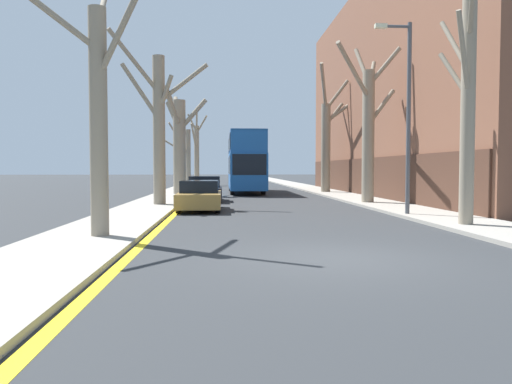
% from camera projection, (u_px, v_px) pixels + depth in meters
% --- Properties ---
extents(ground_plane, '(300.00, 300.00, 0.00)m').
position_uv_depth(ground_plane, '(333.00, 259.00, 10.02)').
color(ground_plane, '#2B2D30').
extents(sidewalk_left, '(2.67, 120.00, 0.12)m').
position_uv_depth(sidewalk_left, '(194.00, 184.00, 59.48)').
color(sidewalk_left, gray).
rests_on(sidewalk_left, ground).
extents(sidewalk_right, '(2.67, 120.00, 0.12)m').
position_uv_depth(sidewalk_right, '(288.00, 183.00, 60.23)').
color(sidewalk_right, gray).
rests_on(sidewalk_right, ground).
extents(building_facade_right, '(10.08, 32.98, 14.17)m').
position_uv_depth(building_facade_right, '(436.00, 90.00, 33.25)').
color(building_facade_right, brown).
rests_on(building_facade_right, ground).
extents(kerb_line_stripe, '(0.24, 120.00, 0.01)m').
position_uv_depth(kerb_line_stripe, '(207.00, 184.00, 59.58)').
color(kerb_line_stripe, yellow).
rests_on(kerb_line_stripe, ground).
extents(street_tree_left_0, '(3.63, 4.34, 7.36)m').
position_uv_depth(street_tree_left_0, '(98.00, 106.00, 12.54)').
color(street_tree_left_0, gray).
rests_on(street_tree_left_0, ground).
extents(street_tree_left_1, '(4.51, 1.91, 8.07)m').
position_uv_depth(street_tree_left_1, '(158.00, 123.00, 23.68)').
color(street_tree_left_1, gray).
rests_on(street_tree_left_1, ground).
extents(street_tree_left_2, '(3.13, 5.76, 7.56)m').
position_uv_depth(street_tree_left_2, '(179.00, 140.00, 33.83)').
color(street_tree_left_2, gray).
rests_on(street_tree_left_2, ground).
extents(street_tree_left_3, '(2.63, 2.02, 6.96)m').
position_uv_depth(street_tree_left_3, '(187.00, 156.00, 44.99)').
color(street_tree_left_3, gray).
rests_on(street_tree_left_3, ground).
extents(street_tree_left_4, '(2.32, 2.55, 8.10)m').
position_uv_depth(street_tree_left_4, '(197.00, 151.00, 55.54)').
color(street_tree_left_4, gray).
rests_on(street_tree_left_4, ground).
extents(street_tree_right_0, '(1.57, 3.60, 8.59)m').
position_uv_depth(street_tree_right_0, '(467.00, 96.00, 15.08)').
color(street_tree_right_0, gray).
rests_on(street_tree_right_0, ground).
extents(street_tree_right_1, '(3.70, 3.88, 8.19)m').
position_uv_depth(street_tree_right_1, '(368.00, 126.00, 25.21)').
color(street_tree_right_1, gray).
rests_on(street_tree_right_1, ground).
extents(street_tree_right_2, '(3.84, 4.99, 9.17)m').
position_uv_depth(street_tree_right_2, '(327.00, 138.00, 36.79)').
color(street_tree_right_2, gray).
rests_on(street_tree_right_2, ground).
extents(double_decker_bus, '(2.51, 11.16, 4.44)m').
position_uv_depth(double_decker_bus, '(246.00, 160.00, 37.95)').
color(double_decker_bus, '#19519E').
rests_on(double_decker_bus, ground).
extents(parked_car_0, '(1.83, 4.28, 1.30)m').
position_uv_depth(parked_car_0, '(200.00, 196.00, 21.67)').
color(parked_car_0, olive).
rests_on(parked_car_0, ground).
extents(parked_car_1, '(1.89, 3.98, 1.41)m').
position_uv_depth(parked_car_1, '(205.00, 190.00, 27.64)').
color(parked_car_1, black).
rests_on(parked_car_1, ground).
extents(lamp_post, '(1.40, 0.20, 7.23)m').
position_uv_depth(lamp_post, '(406.00, 108.00, 18.61)').
color(lamp_post, '#4C4F54').
rests_on(lamp_post, ground).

